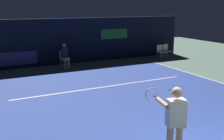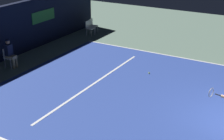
{
  "view_description": "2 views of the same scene",
  "coord_description": "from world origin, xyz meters",
  "px_view_note": "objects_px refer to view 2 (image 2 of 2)",
  "views": [
    {
      "loc": [
        -4.64,
        -3.78,
        3.28
      ],
      "look_at": [
        -0.15,
        5.13,
        0.95
      ],
      "focal_mm": 44.11,
      "sensor_mm": 36.0,
      "label": 1
    },
    {
      "loc": [
        -10.62,
        -0.89,
        5.87
      ],
      "look_at": [
        -0.18,
        5.12,
        0.89
      ],
      "focal_mm": 54.04,
      "sensor_mm": 36.0,
      "label": 2
    }
  ],
  "objects_px": {
    "courtside_chair_near": "(89,27)",
    "tennis_ball": "(149,73)",
    "courtside_chair_far": "(93,25)",
    "line_judge_on_chair": "(10,53)"
  },
  "relations": [
    {
      "from": "line_judge_on_chair",
      "to": "courtside_chair_near",
      "type": "height_order",
      "value": "line_judge_on_chair"
    },
    {
      "from": "tennis_ball",
      "to": "courtside_chair_near",
      "type": "bearing_deg",
      "value": 56.53
    },
    {
      "from": "courtside_chair_near",
      "to": "tennis_ball",
      "type": "bearing_deg",
      "value": -123.47
    },
    {
      "from": "line_judge_on_chair",
      "to": "tennis_ball",
      "type": "relative_size",
      "value": 19.41
    },
    {
      "from": "line_judge_on_chair",
      "to": "courtside_chair_far",
      "type": "height_order",
      "value": "line_judge_on_chair"
    },
    {
      "from": "courtside_chair_near",
      "to": "tennis_ball",
      "type": "distance_m",
      "value": 6.73
    },
    {
      "from": "line_judge_on_chair",
      "to": "courtside_chair_near",
      "type": "relative_size",
      "value": 1.5
    },
    {
      "from": "courtside_chair_near",
      "to": "courtside_chair_far",
      "type": "bearing_deg",
      "value": 11.57
    },
    {
      "from": "line_judge_on_chair",
      "to": "courtside_chair_near",
      "type": "bearing_deg",
      "value": -2.82
    },
    {
      "from": "courtside_chair_far",
      "to": "tennis_ball",
      "type": "height_order",
      "value": "courtside_chair_far"
    }
  ]
}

